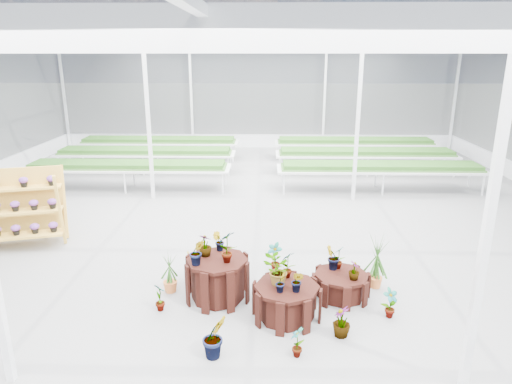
{
  "coord_description": "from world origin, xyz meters",
  "views": [
    {
      "loc": [
        0.39,
        -9.05,
        4.2
      ],
      "look_at": [
        0.18,
        0.47,
        1.3
      ],
      "focal_mm": 32.0,
      "sensor_mm": 36.0,
      "label": 1
    }
  ],
  "objects_px": {
    "plinth_low": "(341,285)",
    "plinth_tall": "(218,279)",
    "plinth_mid": "(287,302)",
    "shelf_rack": "(26,209)"
  },
  "relations": [
    {
      "from": "plinth_low",
      "to": "plinth_tall",
      "type": "bearing_deg",
      "value": -177.4
    },
    {
      "from": "plinth_mid",
      "to": "shelf_rack",
      "type": "height_order",
      "value": "shelf_rack"
    },
    {
      "from": "plinth_mid",
      "to": "shelf_rack",
      "type": "xyz_separation_m",
      "value": [
        -5.74,
        2.9,
        0.58
      ]
    },
    {
      "from": "plinth_low",
      "to": "shelf_rack",
      "type": "height_order",
      "value": "shelf_rack"
    },
    {
      "from": "plinth_tall",
      "to": "plinth_mid",
      "type": "relative_size",
      "value": 1.01
    },
    {
      "from": "shelf_rack",
      "to": "plinth_tall",
      "type": "bearing_deg",
      "value": -41.91
    },
    {
      "from": "plinth_mid",
      "to": "plinth_low",
      "type": "relative_size",
      "value": 1.1
    },
    {
      "from": "plinth_low",
      "to": "plinth_mid",
      "type": "bearing_deg",
      "value": -145.01
    },
    {
      "from": "plinth_tall",
      "to": "plinth_mid",
      "type": "bearing_deg",
      "value": -26.57
    },
    {
      "from": "plinth_mid",
      "to": "plinth_low",
      "type": "height_order",
      "value": "plinth_mid"
    }
  ]
}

